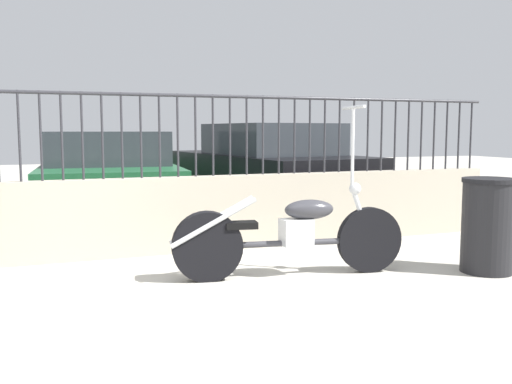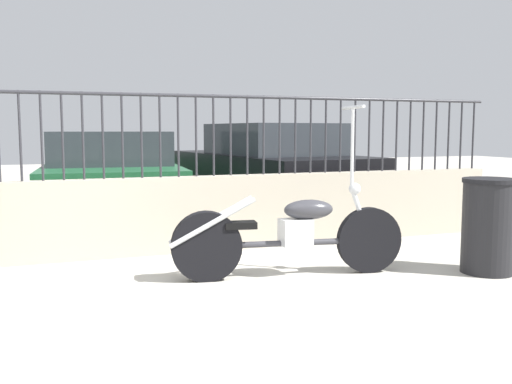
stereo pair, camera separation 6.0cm
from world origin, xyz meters
name	(u,v)px [view 2 (the right image)]	position (x,y,z in m)	size (l,w,h in m)	color
ground_plane	(189,331)	(0.00, 0.00, 0.00)	(40.00, 40.00, 0.00)	#B7B2A5
low_wall	(134,217)	(0.00, 2.41, 0.41)	(8.92, 0.18, 0.82)	#B2A893
fence_railing	(132,122)	(0.00, 2.41, 1.40)	(8.92, 0.04, 0.88)	#2D2D33
motorcycle_dark_grey	(278,235)	(1.08, 1.08, 0.38)	(2.13, 0.61, 1.54)	black
trash_bin	(488,226)	(2.95, 0.55, 0.44)	(0.49, 0.49, 0.88)	black
car_green	(110,172)	(0.09, 5.54, 0.66)	(2.24, 4.68, 1.30)	black
car_black	(269,167)	(2.58, 5.08, 0.71)	(2.26, 4.37, 1.42)	black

